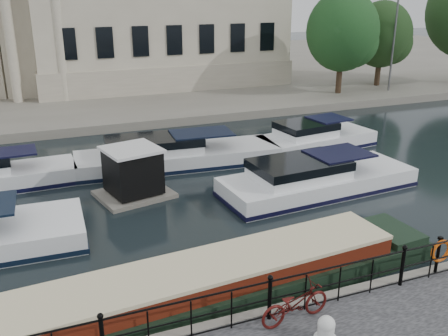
# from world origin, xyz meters

# --- Properties ---
(ground_plane) EXTENTS (160.00, 160.00, 0.00)m
(ground_plane) POSITION_xyz_m (0.00, 0.00, 0.00)
(ground_plane) COLOR black
(ground_plane) RESTS_ON ground
(far_bank) EXTENTS (120.00, 42.00, 0.55)m
(far_bank) POSITION_xyz_m (0.00, 39.00, 0.28)
(far_bank) COLOR #6B665B
(far_bank) RESTS_ON ground_plane
(railing) EXTENTS (24.14, 0.14, 1.22)m
(railing) POSITION_xyz_m (0.00, -2.25, 1.20)
(railing) COLOR black
(railing) RESTS_ON near_quay
(civic_building) EXTENTS (53.55, 31.84, 16.85)m
(civic_building) POSITION_xyz_m (-1.00, 34.71, 7.04)
(civic_building) COLOR #ADA38C
(civic_building) RESTS_ON far_bank
(lamp_posts) EXTENTS (8.24, 1.55, 8.07)m
(lamp_posts) POSITION_xyz_m (26.00, 20.70, 4.80)
(lamp_posts) COLOR #59595B
(lamp_posts) RESTS_ON far_bank
(bicycle) EXTENTS (1.96, 0.86, 1.00)m
(bicycle) POSITION_xyz_m (0.54, -2.55, 1.05)
(bicycle) COLOR #410D0B
(bicycle) RESTS_ON near_quay
(mooring_bollard) EXTENTS (0.54, 0.54, 0.61)m
(mooring_bollard) POSITION_xyz_m (0.87, -3.42, 0.84)
(mooring_bollard) COLOR silver
(mooring_bollard) RESTS_ON near_quay
(life_ring_post) EXTENTS (0.69, 0.19, 1.12)m
(life_ring_post) POSITION_xyz_m (5.38, -2.17, 1.25)
(life_ring_post) COLOR black
(life_ring_post) RESTS_ON near_quay
(narrowboat) EXTENTS (16.78, 3.46, 1.61)m
(narrowboat) POSITION_xyz_m (-1.87, -0.37, 0.37)
(narrowboat) COLOR black
(narrowboat) RESTS_ON ground_plane
(harbour_hut) EXTENTS (3.36, 3.00, 2.18)m
(harbour_hut) POSITION_xyz_m (-1.20, 7.91, 0.95)
(harbour_hut) COLOR #6B665B
(harbour_hut) RESTS_ON ground_plane
(cabin_cruisers) EXTENTS (25.58, 9.14, 1.99)m
(cabin_cruisers) POSITION_xyz_m (0.11, 8.38, 0.37)
(cabin_cruisers) COLOR white
(cabin_cruisers) RESTS_ON ground_plane
(trees) EXTENTS (18.44, 7.44, 9.67)m
(trees) POSITION_xyz_m (25.47, 21.42, 5.55)
(trees) COLOR black
(trees) RESTS_ON far_bank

